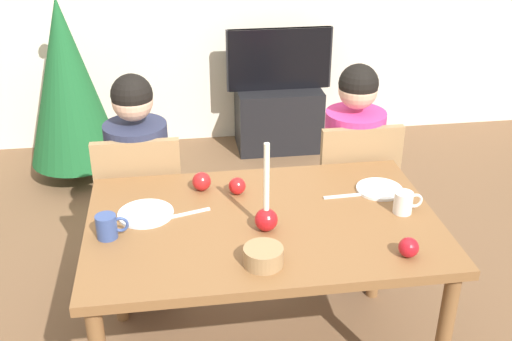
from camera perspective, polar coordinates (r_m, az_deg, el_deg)
dining_table at (r=2.51m, az=0.65°, el=-6.18°), size 1.40×0.90×0.75m
chair_left at (r=3.10m, az=-10.50°, el=-3.15°), size 0.40×0.40×0.90m
chair_right at (r=3.22m, az=8.88°, el=-1.80°), size 0.40×0.40×0.90m
person_left_child at (r=3.10m, az=-10.58°, el=-1.93°), size 0.30×0.30×1.17m
person_right_child at (r=3.22m, az=8.79°, el=-0.63°), size 0.30×0.30×1.17m
tv_stand at (r=4.81m, az=2.07°, el=4.87°), size 0.64×0.40×0.48m
tv at (r=4.65m, az=2.17°, el=10.25°), size 0.79×0.05×0.46m
christmas_tree at (r=4.35m, az=-17.04°, el=7.83°), size 0.62×0.62×1.35m
candle_centerpiece at (r=2.37m, az=0.98°, el=-3.97°), size 0.09×0.09×0.37m
plate_left at (r=2.54m, az=-10.15°, el=-3.94°), size 0.23×0.23×0.01m
plate_right at (r=2.73m, az=11.32°, el=-1.70°), size 0.20×0.20×0.01m
mug_left at (r=2.40m, az=-13.55°, el=-5.05°), size 0.12×0.08×0.09m
mug_right at (r=2.57m, az=13.52°, el=-2.88°), size 0.12×0.08×0.09m
fork_left at (r=2.52m, az=-6.22°, el=-3.95°), size 0.18×0.06×0.01m
fork_right at (r=2.66m, az=8.13°, el=-2.35°), size 0.18×0.02×0.01m
bowl_walnuts at (r=2.20m, az=0.68°, el=-7.92°), size 0.14×0.14×0.07m
apple_near_candle at (r=2.68m, az=-5.05°, el=-1.01°), size 0.08×0.08×0.08m
apple_by_left_plate at (r=2.30m, az=13.92°, el=-6.91°), size 0.07×0.07×0.07m
apple_by_right_mug at (r=2.64m, az=-1.75°, el=-1.43°), size 0.07×0.07×0.07m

